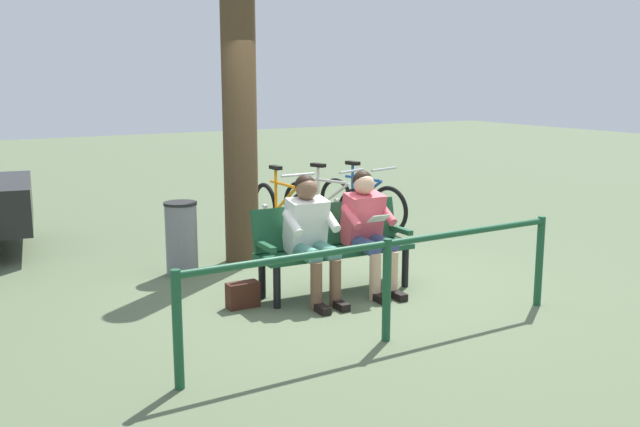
# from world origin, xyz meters

# --- Properties ---
(ground_plane) EXTENTS (40.00, 40.00, 0.00)m
(ground_plane) POSITION_xyz_m (0.00, 0.00, 0.00)
(ground_plane) COLOR #566647
(bench) EXTENTS (1.62, 0.55, 0.87)m
(bench) POSITION_xyz_m (0.27, 0.07, 0.51)
(bench) COLOR #194C2D
(bench) RESTS_ON ground
(person_reading) EXTENTS (0.50, 0.78, 1.20)m
(person_reading) POSITION_xyz_m (-0.04, 0.25, 0.66)
(person_reading) COLOR #D84C59
(person_reading) RESTS_ON ground
(person_companion) EXTENTS (0.50, 0.78, 1.20)m
(person_companion) POSITION_xyz_m (0.60, 0.22, 0.66)
(person_companion) COLOR white
(person_companion) RESTS_ON ground
(handbag) EXTENTS (0.30, 0.14, 0.24)m
(handbag) POSITION_xyz_m (1.27, 0.11, 0.12)
(handbag) COLOR #3F1E14
(handbag) RESTS_ON ground
(tree_trunk) EXTENTS (0.39, 0.39, 3.24)m
(tree_trunk) POSITION_xyz_m (0.56, -1.43, 1.62)
(tree_trunk) COLOR #4C3823
(tree_trunk) RESTS_ON ground
(litter_bin) EXTENTS (0.36, 0.36, 0.80)m
(litter_bin) POSITION_xyz_m (1.35, -1.27, 0.40)
(litter_bin) COLOR slate
(litter_bin) RESTS_ON ground
(bicycle_purple) EXTENTS (0.53, 1.65, 0.94)m
(bicycle_purple) POSITION_xyz_m (-1.66, -2.24, 0.36)
(bicycle_purple) COLOR black
(bicycle_purple) RESTS_ON ground
(bicycle_silver) EXTENTS (0.64, 1.62, 0.94)m
(bicycle_silver) POSITION_xyz_m (-1.14, -2.28, 0.36)
(bicycle_silver) COLOR black
(bicycle_silver) RESTS_ON ground
(bicycle_black) EXTENTS (0.48, 1.68, 0.94)m
(bicycle_black) POSITION_xyz_m (-0.46, -2.35, 0.36)
(bicycle_black) COLOR black
(bicycle_black) RESTS_ON ground
(railing_fence) EXTENTS (3.59, 0.09, 0.85)m
(railing_fence) POSITION_xyz_m (0.63, 1.49, 0.61)
(railing_fence) COLOR #194C2D
(railing_fence) RESTS_ON ground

